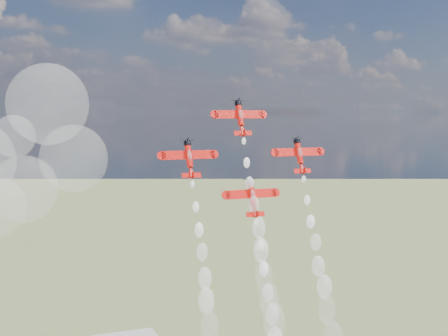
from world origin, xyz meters
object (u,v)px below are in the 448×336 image
object	(u,v)px
plane_lead	(240,117)
plane_left	(189,158)
plane_right	(299,155)
plane_slot	(252,197)

from	to	relation	value
plane_lead	plane_left	world-z (taller)	plane_lead
plane_lead	plane_right	size ratio (longest dim) A/B	1.00
plane_lead	plane_right	distance (m)	18.55
plane_lead	plane_slot	world-z (taller)	plane_lead
plane_right	plane_slot	distance (m)	18.55
plane_lead	plane_right	world-z (taller)	plane_lead
plane_slot	plane_lead	bearing A→B (deg)	90.00
plane_lead	plane_slot	xyz separation A→B (m)	(0.00, -7.90, -19.76)
plane_left	plane_lead	bearing A→B (deg)	14.56
plane_right	plane_lead	bearing A→B (deg)	165.44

